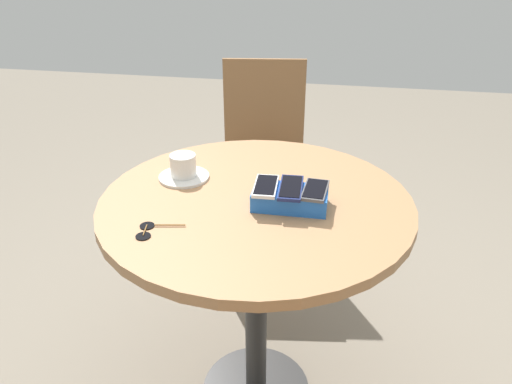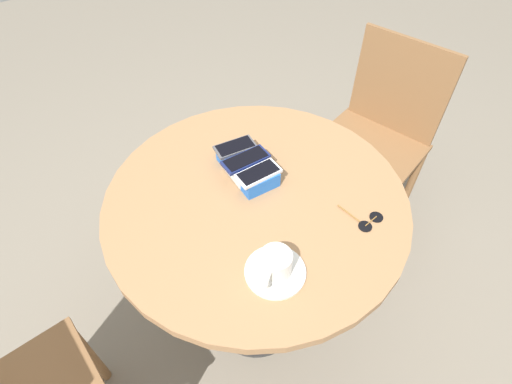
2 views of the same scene
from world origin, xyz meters
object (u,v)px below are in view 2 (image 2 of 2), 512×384
Objects in this scene: round_table at (256,224)px; phone_white at (258,173)px; phone_navy at (246,160)px; chair_near_window at (374,138)px; phone_box at (247,167)px; coffee_cup at (275,264)px; sunglasses at (368,221)px; phone_gray at (235,147)px; saucer at (275,272)px.

phone_white is at bearing 139.81° from round_table.
chair_near_window is at bearing 102.32° from phone_navy.
coffee_cup is (0.34, -0.12, 0.02)m from phone_box.
sunglasses is at bearing 29.51° from phone_box.
coffee_cup is 0.83× the size of sunglasses.
phone_gray is 1.32× the size of coffee_cup.
phone_navy reaches higher than phone_box.
chair_near_window reaches higher than phone_white.
coffee_cup is (0.34, -0.11, -0.01)m from phone_navy.
round_table is 7.63× the size of sunglasses.
phone_gray is (-0.07, -0.00, 0.03)m from phone_box.
sunglasses is at bearing 25.66° from phone_gray.
phone_white is at bearing -1.05° from phone_box.
coffee_cup is at bearing -60.07° from chair_near_window.
phone_navy is 0.87m from chair_near_window.
sunglasses is at bearing 42.71° from round_table.
phone_white reaches higher than saucer.
phone_white is at bearing -144.50° from sunglasses.
phone_box reaches higher than round_table.
round_table is 0.19m from phone_box.
coffee_cup is at bearing -89.08° from sunglasses.
chair_near_window reaches higher than saucer.
saucer is (0.24, -0.09, 0.13)m from round_table.
chair_near_window is at bearing 131.22° from sunglasses.
phone_navy reaches higher than round_table.
round_table is 6.92× the size of phone_gray.
phone_navy is at bearing -77.68° from chair_near_window.
chair_near_window reaches higher than phone_gray.
round_table is at bearing -137.29° from sunglasses.
phone_box is 0.38m from sunglasses.
phone_gray is at bearing 179.61° from phone_navy.
phone_white is 0.15× the size of chair_near_window.
phone_gray and phone_white have the same top height.
chair_near_window is (-0.17, 0.76, -0.34)m from phone_box.
phone_navy and phone_white have the same top height.
phone_white reaches higher than phone_box.
phone_navy is 0.95× the size of saucer.
sunglasses is 0.13× the size of chair_near_window.
chair_near_window is (-0.50, 0.88, -0.32)m from saucer.
phone_box is 0.36m from saucer.
round_table is at bearing -71.34° from chair_near_window.
round_table is at bearing -13.71° from phone_navy.
phone_box is 0.36m from coffee_cup.
phone_navy is (-0.00, -0.00, 0.03)m from phone_box.
sunglasses is 0.82m from chair_near_window.
phone_white is 0.88m from chair_near_window.
phone_navy is 0.36m from coffee_cup.
round_table is 0.31m from coffee_cup.
round_table is at bearing -8.53° from phone_gray.
phone_white is 0.86× the size of saucer.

